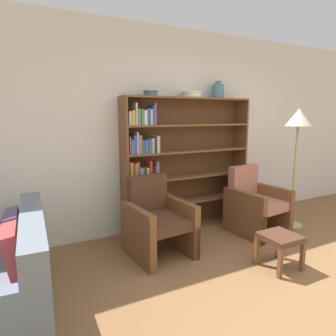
{
  "coord_description": "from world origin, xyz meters",
  "views": [
    {
      "loc": [
        -2.2,
        -1.29,
        1.6
      ],
      "look_at": [
        -0.53,
        1.93,
        0.95
      ],
      "focal_mm": 32.0,
      "sensor_mm": 36.0,
      "label": 1
    }
  ],
  "objects_px": {
    "bookshelf": "(175,168)",
    "armchair_cushioned": "(255,204)",
    "bowl_cream": "(151,93)",
    "floor_lamp": "(298,127)",
    "bowl_brass": "(192,94)",
    "armchair_leather": "(157,221)",
    "vase_tall": "(218,91)",
    "footstool": "(280,241)"
  },
  "relations": [
    {
      "from": "bookshelf",
      "to": "armchair_cushioned",
      "type": "relative_size",
      "value": 2.11
    },
    {
      "from": "bowl_cream",
      "to": "floor_lamp",
      "type": "xyz_separation_m",
      "value": [
        1.93,
        -0.67,
        -0.43
      ]
    },
    {
      "from": "bowl_brass",
      "to": "floor_lamp",
      "type": "bearing_deg",
      "value": -26.8
    },
    {
      "from": "armchair_leather",
      "to": "floor_lamp",
      "type": "height_order",
      "value": "floor_lamp"
    },
    {
      "from": "bowl_cream",
      "to": "vase_tall",
      "type": "bearing_deg",
      "value": 0.0
    },
    {
      "from": "bowl_brass",
      "to": "footstool",
      "type": "distance_m",
      "value": 2.16
    },
    {
      "from": "floor_lamp",
      "to": "footstool",
      "type": "distance_m",
      "value": 1.79
    },
    {
      "from": "bowl_cream",
      "to": "armchair_cushioned",
      "type": "height_order",
      "value": "bowl_cream"
    },
    {
      "from": "bookshelf",
      "to": "vase_tall",
      "type": "bearing_deg",
      "value": -1.07
    },
    {
      "from": "armchair_leather",
      "to": "footstool",
      "type": "relative_size",
      "value": 2.44
    },
    {
      "from": "armchair_leather",
      "to": "armchair_cushioned",
      "type": "distance_m",
      "value": 1.49
    },
    {
      "from": "bowl_brass",
      "to": "armchair_leather",
      "type": "distance_m",
      "value": 1.78
    },
    {
      "from": "bookshelf",
      "to": "bowl_brass",
      "type": "xyz_separation_m",
      "value": [
        0.25,
        -0.01,
        0.99
      ]
    },
    {
      "from": "bowl_brass",
      "to": "footstool",
      "type": "height_order",
      "value": "bowl_brass"
    },
    {
      "from": "bowl_brass",
      "to": "vase_tall",
      "type": "bearing_deg",
      "value": 0.0
    },
    {
      "from": "floor_lamp",
      "to": "bowl_brass",
      "type": "bearing_deg",
      "value": 153.2
    },
    {
      "from": "bowl_cream",
      "to": "bowl_brass",
      "type": "bearing_deg",
      "value": 0.0
    },
    {
      "from": "bookshelf",
      "to": "vase_tall",
      "type": "xyz_separation_m",
      "value": [
        0.69,
        -0.01,
        1.05
      ]
    },
    {
      "from": "armchair_leather",
      "to": "armchair_cushioned",
      "type": "relative_size",
      "value": 1.0
    },
    {
      "from": "bookshelf",
      "to": "footstool",
      "type": "distance_m",
      "value": 1.65
    },
    {
      "from": "armchair_leather",
      "to": "footstool",
      "type": "bearing_deg",
      "value": 132.82
    },
    {
      "from": "armchair_cushioned",
      "to": "armchair_leather",
      "type": "bearing_deg",
      "value": -6.53
    },
    {
      "from": "bowl_brass",
      "to": "floor_lamp",
      "type": "relative_size",
      "value": 0.17
    },
    {
      "from": "armchair_leather",
      "to": "floor_lamp",
      "type": "distance_m",
      "value": 2.37
    },
    {
      "from": "bowl_cream",
      "to": "armchair_cushioned",
      "type": "bearing_deg",
      "value": -23.97
    },
    {
      "from": "vase_tall",
      "to": "bowl_brass",
      "type": "bearing_deg",
      "value": -180.0
    },
    {
      "from": "bowl_cream",
      "to": "bowl_brass",
      "type": "distance_m",
      "value": 0.61
    },
    {
      "from": "armchair_leather",
      "to": "bookshelf",
      "type": "bearing_deg",
      "value": -138.51
    },
    {
      "from": "armchair_cushioned",
      "to": "vase_tall",
      "type": "bearing_deg",
      "value": -73.04
    },
    {
      "from": "armchair_cushioned",
      "to": "bookshelf",
      "type": "bearing_deg",
      "value": -38.64
    },
    {
      "from": "bowl_cream",
      "to": "floor_lamp",
      "type": "height_order",
      "value": "bowl_cream"
    },
    {
      "from": "bowl_brass",
      "to": "bowl_cream",
      "type": "bearing_deg",
      "value": 180.0
    },
    {
      "from": "vase_tall",
      "to": "armchair_leather",
      "type": "distance_m",
      "value": 2.05
    },
    {
      "from": "bookshelf",
      "to": "footstool",
      "type": "relative_size",
      "value": 5.16
    },
    {
      "from": "armchair_leather",
      "to": "bowl_cream",
      "type": "bearing_deg",
      "value": -113.85
    },
    {
      "from": "bowl_cream",
      "to": "footstool",
      "type": "relative_size",
      "value": 0.53
    },
    {
      "from": "footstool",
      "to": "armchair_cushioned",
      "type": "bearing_deg",
      "value": 61.27
    },
    {
      "from": "bowl_cream",
      "to": "vase_tall",
      "type": "xyz_separation_m",
      "value": [
        1.05,
        0.0,
        0.06
      ]
    },
    {
      "from": "bowl_cream",
      "to": "armchair_cushioned",
      "type": "xyz_separation_m",
      "value": [
        1.3,
        -0.58,
        -1.47
      ]
    },
    {
      "from": "vase_tall",
      "to": "floor_lamp",
      "type": "xyz_separation_m",
      "value": [
        0.89,
        -0.67,
        -0.5
      ]
    },
    {
      "from": "armchair_leather",
      "to": "footstool",
      "type": "height_order",
      "value": "armchair_leather"
    },
    {
      "from": "bowl_brass",
      "to": "vase_tall",
      "type": "distance_m",
      "value": 0.44
    }
  ]
}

